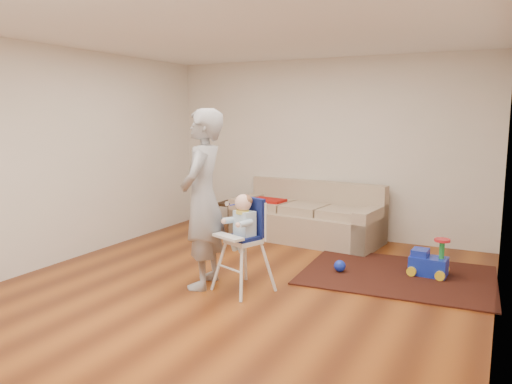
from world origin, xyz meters
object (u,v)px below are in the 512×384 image
at_px(side_table, 234,216).
at_px(toy_ball, 340,266).
at_px(high_chair, 243,244).
at_px(adult, 203,199).
at_px(ride_on_toy, 429,256).
at_px(sofa, 306,212).

relative_size(side_table, toy_ball, 3.29).
distance_m(toy_ball, high_chair, 1.34).
distance_m(side_table, adult, 2.79).
bearing_deg(side_table, ride_on_toy, -18.30).
height_order(sofa, adult, adult).
height_order(sofa, toy_ball, sofa).
relative_size(side_table, ride_on_toy, 1.01).
height_order(sofa, ride_on_toy, sofa).
xyz_separation_m(sofa, adult, (-0.26, -2.40, 0.54)).
bearing_deg(high_chair, adult, -151.77).
bearing_deg(ride_on_toy, toy_ball, -156.35).
relative_size(side_table, adult, 0.24).
bearing_deg(toy_ball, side_table, 147.78).
distance_m(sofa, ride_on_toy, 2.14).
bearing_deg(toy_ball, ride_on_toy, 20.05).
bearing_deg(ride_on_toy, side_table, 165.31).
bearing_deg(toy_ball, sofa, 125.73).
xyz_separation_m(ride_on_toy, toy_ball, (-0.96, -0.35, -0.16)).
height_order(side_table, high_chair, high_chair).
xyz_separation_m(toy_ball, high_chair, (-0.74, -1.04, 0.42)).
bearing_deg(high_chair, ride_on_toy, 60.66).
bearing_deg(ride_on_toy, high_chair, -137.18).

